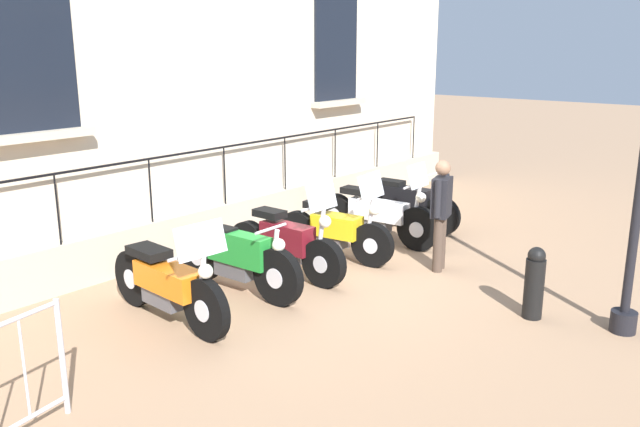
% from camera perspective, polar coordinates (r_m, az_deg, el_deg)
% --- Properties ---
extents(ground_plane, '(60.00, 60.00, 0.00)m').
position_cam_1_polar(ground_plane, '(9.35, -0.11, -4.73)').
color(ground_plane, '#9E7A5B').
extents(building_facade, '(0.82, 13.30, 6.60)m').
position_cam_1_polar(building_facade, '(10.45, -10.29, 14.97)').
color(building_facade, beige).
rests_on(building_facade, ground_plane).
extents(motorcycle_orange, '(2.12, 0.74, 1.29)m').
position_cam_1_polar(motorcycle_orange, '(7.65, -13.05, -6.04)').
color(motorcycle_orange, black).
rests_on(motorcycle_orange, ground_plane).
extents(motorcycle_green, '(2.10, 0.53, 0.96)m').
position_cam_1_polar(motorcycle_green, '(8.38, -7.18, -3.92)').
color(motorcycle_green, black).
rests_on(motorcycle_green, ground_plane).
extents(motorcycle_maroon, '(2.02, 0.63, 1.40)m').
position_cam_1_polar(motorcycle_maroon, '(8.91, -2.95, -2.75)').
color(motorcycle_maroon, black).
rests_on(motorcycle_maroon, ground_plane).
extents(motorcycle_yellow, '(1.92, 0.73, 1.35)m').
position_cam_1_polar(motorcycle_yellow, '(9.59, 1.38, -1.52)').
color(motorcycle_yellow, black).
rests_on(motorcycle_yellow, ground_plane).
extents(motorcycle_white, '(2.21, 0.63, 1.35)m').
position_cam_1_polar(motorcycle_white, '(10.45, 4.98, -0.17)').
color(motorcycle_white, black).
rests_on(motorcycle_white, ground_plane).
extents(motorcycle_black, '(2.04, 0.63, 1.07)m').
position_cam_1_polar(motorcycle_black, '(11.28, 7.45, 0.77)').
color(motorcycle_black, black).
rests_on(motorcycle_black, ground_plane).
extents(bollard, '(0.22, 0.22, 0.86)m').
position_cam_1_polar(bollard, '(7.95, 18.16, -5.73)').
color(bollard, black).
rests_on(bollard, ground_plane).
extents(pedestrian_standing, '(0.31, 0.51, 1.56)m').
position_cam_1_polar(pedestrian_standing, '(9.17, 10.49, 0.33)').
color(pedestrian_standing, '#47382D').
rests_on(pedestrian_standing, ground_plane).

